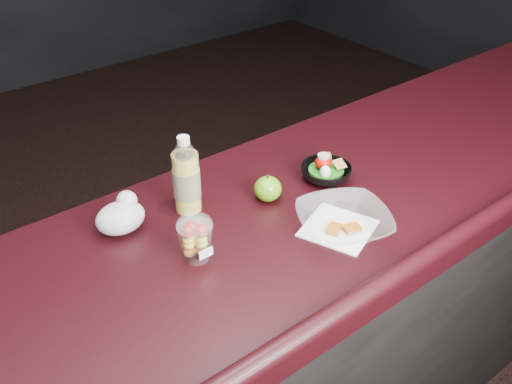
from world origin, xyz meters
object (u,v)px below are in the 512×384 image
snack_bowl (326,172)px  takeout_bowl (344,222)px  lemonade_bottle (187,180)px  fruit_cup (195,237)px  green_apple (268,189)px

snack_bowl → takeout_bowl: size_ratio=0.57×
lemonade_bottle → fruit_cup: bearing=-117.3°
snack_bowl → green_apple: bearing=172.4°
fruit_cup → snack_bowl: fruit_cup is taller
fruit_cup → green_apple: bearing=16.7°
lemonade_bottle → fruit_cup: size_ratio=1.78×
green_apple → snack_bowl: bearing=-7.6°
lemonade_bottle → fruit_cup: 0.20m
lemonade_bottle → takeout_bowl: (0.25, -0.32, -0.06)m
lemonade_bottle → takeout_bowl: 0.41m
green_apple → snack_bowl: size_ratio=0.45×
green_apple → fruit_cup: bearing=-163.3°
lemonade_bottle → snack_bowl: size_ratio=1.25×
lemonade_bottle → fruit_cup: (-0.09, -0.18, -0.03)m
lemonade_bottle → snack_bowl: bearing=-17.5°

